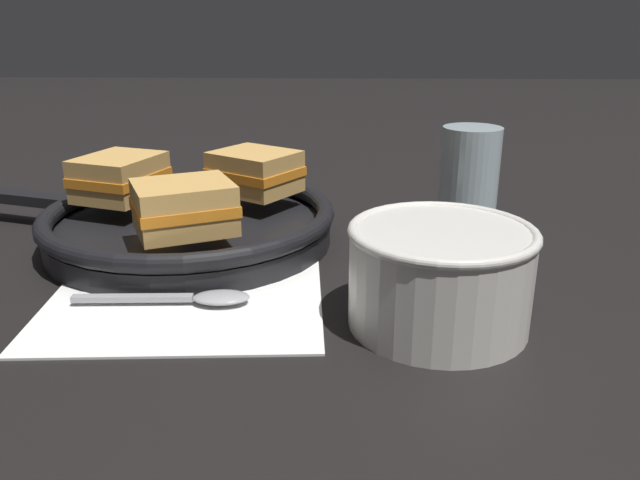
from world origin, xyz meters
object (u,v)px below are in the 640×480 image
sandwich_near_left (120,177)px  drinking_glass (469,176)px  skillet (188,224)px  spoon (197,298)px  sandwich_near_right (184,207)px  soup_bowl (440,270)px  sandwich_far_left (255,172)px

sandwich_near_left → drinking_glass: (0.39, 0.05, -0.01)m
skillet → sandwich_near_left: (-0.08, 0.03, 0.04)m
spoon → skillet: size_ratio=0.35×
spoon → sandwich_near_right: sandwich_near_right is taller
spoon → skillet: 0.16m
spoon → sandwich_near_right: size_ratio=1.33×
drinking_glass → sandwich_near_right: bearing=-150.9°
sandwich_near_left → drinking_glass: bearing=7.6°
soup_bowl → spoon: (-0.20, 0.02, -0.04)m
sandwich_near_right → sandwich_far_left: bearing=71.3°
soup_bowl → skillet: size_ratio=0.34×
sandwich_near_right → soup_bowl: bearing=-23.8°
skillet → sandwich_near_right: size_ratio=3.82×
skillet → drinking_glass: bearing=14.1°
sandwich_near_left → sandwich_near_right: size_ratio=0.96×
soup_bowl → spoon: size_ratio=0.97×
soup_bowl → sandwich_near_left: (-0.32, 0.21, 0.02)m
spoon → drinking_glass: drinking_glass is taller
sandwich_near_left → drinking_glass: size_ratio=0.95×
sandwich_near_left → sandwich_near_right: (0.10, -0.11, 0.00)m
skillet → sandwich_far_left: 0.10m
spoon → drinking_glass: size_ratio=1.32×
sandwich_far_left → spoon: bearing=-96.2°
skillet → sandwich_near_right: bearing=-77.4°
sandwich_near_left → soup_bowl: bearing=-33.2°
soup_bowl → skillet: (-0.24, 0.18, -0.02)m
sandwich_far_left → drinking_glass: bearing=5.3°
sandwich_far_left → drinking_glass: drinking_glass is taller
sandwich_near_left → spoon: bearing=-56.5°
sandwich_near_left → sandwich_near_right: same height
sandwich_near_right → sandwich_far_left: size_ratio=0.97×
skillet → spoon: bearing=-74.7°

